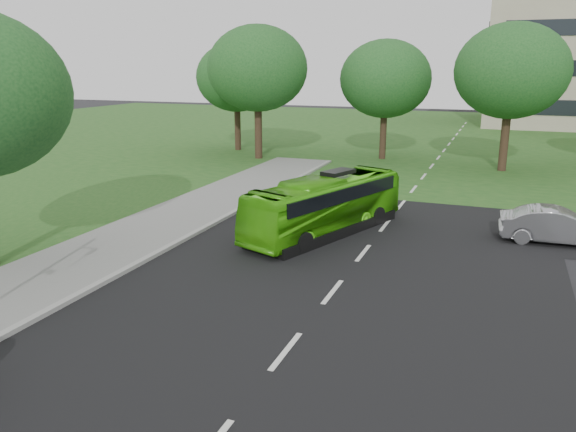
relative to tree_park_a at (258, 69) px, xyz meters
The scene contains 8 objects.
ground 28.65m from the tree_park_a, 62.99° to the right, with size 160.00×160.00×0.00m, color black.
street_surfaces 14.08m from the tree_park_a, ahead, with size 120.00×120.00×0.15m.
tree_park_a is the anchor object (origin of this frame).
tree_park_b 9.33m from the tree_park_a, 19.74° to the left, with size 6.61×6.61×8.67m.
tree_park_c 17.27m from the tree_park_a, ahead, with size 7.16×7.16×9.51m.
tree_park_f 4.82m from the tree_park_a, 134.99° to the left, with size 6.46×6.46×8.62m.
bus 20.53m from the tree_park_a, 57.94° to the right, with size 2.00×8.55×2.38m, color #49BD13.
sedan 25.18m from the tree_park_a, 37.32° to the right, with size 1.50×4.29×1.41m, color #9C9DA1.
Camera 1 is at (4.54, -13.63, 6.84)m, focal length 35.00 mm.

